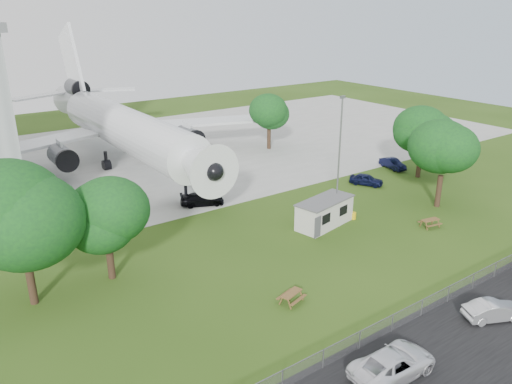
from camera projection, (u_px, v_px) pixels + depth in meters
ground at (316, 265)px, 40.60m from camera, size 160.00×160.00×0.00m
asphalt_strip at (458, 348)px, 30.67m from camera, size 120.00×8.00×0.02m
concrete_apron at (133, 158)px, 69.61m from camera, size 120.00×46.00×0.03m
airliner at (121, 125)px, 65.06m from camera, size 46.36×47.73×17.69m
site_cabin at (325, 212)px, 47.63m from camera, size 6.95×3.86×2.62m
picnic_west at (291, 302)px, 35.49m from camera, size 2.15×1.94×0.76m
picnic_east at (429, 227)px, 47.71m from camera, size 2.04×1.80×0.76m
fence at (411, 321)px, 33.35m from camera, size 58.00×0.04×1.30m
lamp_mast at (339, 160)px, 47.72m from camera, size 0.16×0.16×12.00m
tree_west_big at (20, 218)px, 33.11m from camera, size 9.41×9.41×11.25m
tree_west_small at (105, 216)px, 36.90m from camera, size 6.66×6.66×8.53m
tree_east_front at (444, 153)px, 50.62m from camera, size 7.55×7.55×9.65m
tree_east_back at (423, 135)px, 59.94m from camera, size 6.86×6.86×8.79m
tree_far_apron at (269, 113)px, 72.28m from camera, size 5.62×5.62×8.19m
car_centre_sedan at (494, 311)px, 33.31m from camera, size 4.26×2.97×1.33m
car_west_estate at (393, 364)px, 28.18m from camera, size 5.54×2.66×1.52m
car_ne_hatch at (366, 180)px, 58.73m from camera, size 3.24×4.17×1.33m
car_ne_sedan at (393, 164)px, 64.73m from camera, size 2.12×4.21×1.33m
car_apron_van at (202, 199)px, 52.72m from camera, size 4.96×3.51×1.33m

